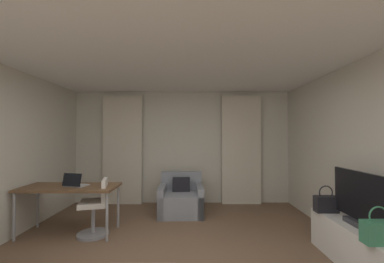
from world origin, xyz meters
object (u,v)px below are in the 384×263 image
object	(u,v)px
laptop	(76,183)
handbag_secondary	(380,232)
tv_flatscreen	(362,201)
tv_console	(361,247)
handbag_primary	(327,204)
armchair	(182,200)
desk	(71,190)
desk_chair	(97,210)

from	to	relation	value
laptop	handbag_secondary	distance (m)	3.98
handbag_secondary	tv_flatscreen	bearing A→B (deg)	72.03
tv_console	handbag_secondary	size ratio (longest dim) A/B	3.73
tv_flatscreen	handbag_primary	distance (m)	0.55
handbag_primary	armchair	bearing A→B (deg)	143.50
desk	tv_flatscreen	distance (m)	4.08
tv_console	tv_flatscreen	bearing A→B (deg)	-90.00
desk_chair	tv_flatscreen	distance (m)	3.66
armchair	tv_console	bearing A→B (deg)	-42.65
tv_flatscreen	handbag_secondary	xyz separation A→B (m)	(-0.15, -0.48, -0.17)
laptop	tv_flatscreen	xyz separation A→B (m)	(3.85, -0.99, -0.00)
desk	tv_flatscreen	xyz separation A→B (m)	(3.94, -1.02, 0.10)
desk_chair	handbag_secondary	xyz separation A→B (m)	(3.35, -1.44, 0.23)
desk	handbag_secondary	bearing A→B (deg)	-21.60
laptop	desk_chair	bearing A→B (deg)	-4.30
desk	laptop	size ratio (longest dim) A/B	4.03
armchair	desk	xyz separation A→B (m)	(-1.74, -1.02, 0.43)
handbag_secondary	desk	bearing A→B (deg)	158.40
handbag_primary	desk_chair	bearing A→B (deg)	172.22
desk_chair	laptop	size ratio (longest dim) A/B	2.39
tv_flatscreen	handbag_primary	world-z (taller)	tv_flatscreen
desk_chair	tv_flatscreen	world-z (taller)	tv_flatscreen
laptop	tv_console	bearing A→B (deg)	-14.25
tv_console	tv_flatscreen	world-z (taller)	tv_flatscreen
handbag_primary	handbag_secondary	xyz separation A→B (m)	(-0.03, -0.98, 0.00)
desk	desk_chair	xyz separation A→B (m)	(0.44, -0.06, -0.31)
laptop	desk	bearing A→B (deg)	162.75
laptop	handbag_primary	xyz separation A→B (m)	(3.73, -0.49, -0.18)
armchair	desk	size ratio (longest dim) A/B	0.60
laptop	tv_console	xyz separation A→B (m)	(3.85, -0.98, -0.55)
armchair	tv_flatscreen	distance (m)	3.06
desk	laptop	distance (m)	0.14
desk_chair	handbag_primary	bearing A→B (deg)	-7.78
laptop	tv_console	world-z (taller)	laptop
desk	tv_console	size ratio (longest dim) A/B	1.08
desk	tv_flatscreen	size ratio (longest dim) A/B	1.59
desk	handbag_primary	xyz separation A→B (m)	(3.82, -0.52, -0.07)
desk	armchair	bearing A→B (deg)	30.54
desk	desk_chair	bearing A→B (deg)	-7.16
armchair	laptop	distance (m)	2.02
handbag_secondary	handbag_primary	bearing A→B (deg)	88.12
handbag_primary	handbag_secondary	bearing A→B (deg)	-91.88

